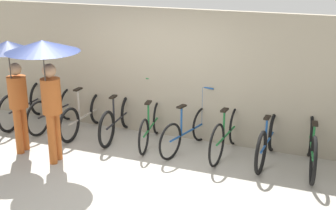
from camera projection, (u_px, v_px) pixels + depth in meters
The scene contains 13 objects.
ground_plane at pixel (111, 178), 7.33m from camera, with size 30.00×30.00×0.00m, color #9E998E.
back_wall at pixel (162, 73), 8.76m from camera, with size 14.86×0.12×2.43m.
parked_bicycle_0 at pixel (26, 104), 9.60m from camera, with size 0.44×1.85×1.01m.
parked_bicycle_1 at pixel (55, 110), 9.37m from camera, with size 0.44×1.72×1.00m.
parked_bicycle_2 at pixel (85, 115), 9.10m from camera, with size 0.44×1.76×0.97m.
parked_bicycle_3 at pixel (118, 119), 8.87m from camera, with size 0.44×1.74×0.99m.
parked_bicycle_4 at pixel (151, 125), 8.58m from camera, with size 0.48×1.66×1.11m.
parked_bicycle_5 at pixel (187, 131), 8.30m from camera, with size 0.54×1.65×1.05m.
parked_bicycle_6 at pixel (227, 133), 8.09m from camera, with size 0.44×1.78×0.98m.
parked_bicycle_7 at pixel (268, 141), 7.82m from camera, with size 0.44×1.72×1.01m.
parked_bicycle_8 at pixel (312, 146), 7.54m from camera, with size 0.47×1.84×0.98m.
pedestrian_leading at pixel (12, 69), 7.78m from camera, with size 0.88×0.88×2.00m.
pedestrian_center at pixel (45, 64), 7.30m from camera, with size 1.15×1.15×2.09m.
Camera 1 is at (3.35, -5.77, 3.35)m, focal length 50.00 mm.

